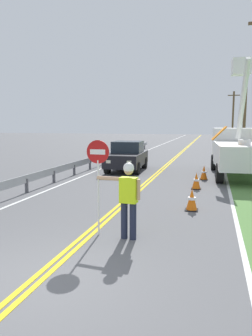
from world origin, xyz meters
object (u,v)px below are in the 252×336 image
object	(u,v)px
flagger_worker	(128,196)
traffic_cone_tail	(204,173)
utility_pole_mid	(245,105)
oncoming_sedan_nearest	(127,156)
utility_bucket_truck	(237,148)
traffic_cone_mid	(196,181)
stop_sign_paddle	(98,166)
utility_pole_far	(233,115)
traffic_cone_lead	(192,200)

from	to	relation	value
flagger_worker	traffic_cone_tail	world-z (taller)	flagger_worker
flagger_worker	utility_pole_mid	bearing A→B (deg)	79.68
oncoming_sedan_nearest	utility_pole_mid	xyz separation A→B (m)	(7.54, 14.55, 3.59)
utility_bucket_truck	traffic_cone_mid	world-z (taller)	utility_bucket_truck
utility_bucket_truck	stop_sign_paddle	bearing A→B (deg)	-109.92
utility_pole_far	utility_pole_mid	bearing A→B (deg)	-90.08
stop_sign_paddle	traffic_cone_lead	xyz separation A→B (m)	(2.06, 2.91, -1.37)
traffic_cone_tail	utility_pole_mid	bearing A→B (deg)	79.25
traffic_cone_lead	flagger_worker	bearing A→B (deg)	-113.39
utility_pole_far	utility_bucket_truck	bearing A→B (deg)	-92.57
utility_pole_mid	traffic_cone_tail	bearing A→B (deg)	-100.75
oncoming_sedan_nearest	traffic_cone_lead	size ratio (longest dim) A/B	5.98
stop_sign_paddle	traffic_cone_lead	size ratio (longest dim) A/B	3.33
utility_bucket_truck	oncoming_sedan_nearest	world-z (taller)	utility_bucket_truck
utility_bucket_truck	utility_pole_far	size ratio (longest dim) A/B	0.91
utility_bucket_truck	traffic_cone_tail	world-z (taller)	utility_bucket_truck
utility_bucket_truck	flagger_worker	bearing A→B (deg)	-106.09
utility_bucket_truck	traffic_cone_mid	size ratio (longest dim) A/B	9.89
utility_pole_mid	traffic_cone_tail	size ratio (longest dim) A/B	12.12
oncoming_sedan_nearest	utility_pole_mid	size ratio (longest dim) A/B	0.49
stop_sign_paddle	flagger_worker	bearing A→B (deg)	-5.25
stop_sign_paddle	traffic_cone_lead	bearing A→B (deg)	54.77
traffic_cone_tail	utility_bucket_truck	bearing A→B (deg)	48.83
oncoming_sedan_nearest	utility_pole_far	size ratio (longest dim) A/B	0.55
stop_sign_paddle	utility_bucket_truck	bearing A→B (deg)	70.08
traffic_cone_tail	traffic_cone_mid	bearing A→B (deg)	-95.61
flagger_worker	utility_pole_far	distance (m)	45.98
utility_bucket_truck	utility_pole_far	xyz separation A→B (m)	(1.57, 34.93, 2.55)
oncoming_sedan_nearest	flagger_worker	bearing A→B (deg)	-75.00
utility_pole_mid	traffic_cone_mid	bearing A→B (deg)	-100.10
flagger_worker	utility_pole_mid	size ratio (longest dim) A/B	0.22
utility_bucket_truck	utility_pole_mid	distance (m)	15.08
utility_pole_mid	flagger_worker	bearing A→B (deg)	-100.32
flagger_worker	traffic_cone_tail	bearing A→B (deg)	80.48
utility_pole_mid	traffic_cone_mid	xyz separation A→B (m)	(-3.38, -18.97, -4.09)
oncoming_sedan_nearest	traffic_cone_mid	distance (m)	6.09
stop_sign_paddle	traffic_cone_mid	distance (m)	6.83
traffic_cone_lead	traffic_cone_mid	xyz separation A→B (m)	(-0.04, 3.47, 0.00)
flagger_worker	oncoming_sedan_nearest	bearing A→B (deg)	105.00
flagger_worker	stop_sign_paddle	distance (m)	1.02
utility_bucket_truck	oncoming_sedan_nearest	xyz separation A→B (m)	(-6.01, 0.15, -0.60)
utility_bucket_truck	traffic_cone_lead	size ratio (longest dim) A/B	9.89
oncoming_sedan_nearest	traffic_cone_lead	world-z (taller)	oncoming_sedan_nearest
utility_pole_far	traffic_cone_lead	distance (m)	42.96
flagger_worker	utility_pole_far	world-z (taller)	utility_pole_far
traffic_cone_tail	stop_sign_paddle	bearing A→B (deg)	-104.35
oncoming_sedan_nearest	traffic_cone_tail	bearing A→B (deg)	-24.26
utility_bucket_truck	traffic_cone_lead	world-z (taller)	utility_bucket_truck
traffic_cone_mid	utility_pole_mid	bearing A→B (deg)	79.90
utility_pole_mid	traffic_cone_mid	size ratio (longest dim) A/B	12.12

